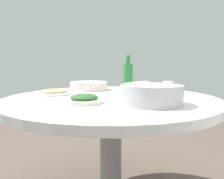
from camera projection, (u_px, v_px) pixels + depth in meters
name	position (u px, v px, depth m)	size (l,w,h in m)	color
round_dining_table	(111.00, 113.00, 1.34)	(1.27, 1.27, 0.73)	#99999E
rice_bowl	(151.00, 94.00, 1.09)	(0.31, 0.31, 0.11)	#B2B5BA
soup_bowl	(89.00, 86.00, 1.70)	(0.29, 0.31, 0.06)	white
dish_tofu_braise	(143.00, 90.00, 1.56)	(0.21, 0.21, 0.04)	silver
dish_noodles	(54.00, 92.00, 1.44)	(0.23, 0.23, 0.04)	white
dish_greens	(84.00, 99.00, 1.12)	(0.20, 0.20, 0.05)	silver
green_bottle	(128.00, 76.00, 1.72)	(0.08, 0.08, 0.27)	#2A813D
tea_cup_near	(145.00, 85.00, 1.81)	(0.07, 0.07, 0.06)	white
tea_cup_far	(168.00, 86.00, 1.64)	(0.08, 0.08, 0.07)	white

